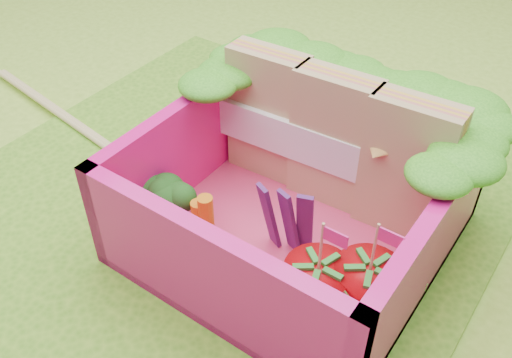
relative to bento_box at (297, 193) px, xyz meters
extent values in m
plane|color=#81B132|center=(-0.45, 0.05, -0.31)|extent=(14.00, 14.00, 0.00)
cube|color=#569922|center=(-0.45, 0.05, -0.29)|extent=(2.60, 2.60, 0.03)
cube|color=#DE386A|center=(0.00, 0.00, -0.25)|extent=(1.30, 1.30, 0.05)
cube|color=#F31487|center=(0.00, 0.61, 0.00)|extent=(1.30, 0.07, 0.55)
cube|color=#F31487|center=(0.00, -0.61, 0.00)|extent=(1.30, 0.07, 0.55)
cube|color=#F31487|center=(-0.61, 0.00, 0.00)|extent=(0.07, 1.30, 0.55)
cube|color=#F31487|center=(0.61, 0.00, 0.00)|extent=(0.07, 1.30, 0.55)
ellipsoid|color=#2B8317|center=(-0.50, 0.58, 0.33)|extent=(0.30, 0.30, 0.11)
ellipsoid|color=#2B8317|center=(-0.39, 0.58, 0.33)|extent=(0.30, 0.30, 0.11)
ellipsoid|color=#2B8317|center=(-0.28, 0.58, 0.33)|extent=(0.30, 0.30, 0.11)
ellipsoid|color=#2B8317|center=(-0.17, 0.58, 0.33)|extent=(0.30, 0.30, 0.11)
ellipsoid|color=#2B8317|center=(-0.06, 0.58, 0.33)|extent=(0.30, 0.30, 0.11)
ellipsoid|color=#2B8317|center=(0.06, 0.58, 0.33)|extent=(0.30, 0.30, 0.11)
ellipsoid|color=#2B8317|center=(0.17, 0.58, 0.33)|extent=(0.30, 0.30, 0.11)
ellipsoid|color=#2B8317|center=(0.28, 0.58, 0.33)|extent=(0.30, 0.30, 0.11)
ellipsoid|color=#2B8317|center=(0.39, 0.58, 0.33)|extent=(0.30, 0.30, 0.11)
ellipsoid|color=#2B8317|center=(0.50, 0.58, 0.33)|extent=(0.30, 0.30, 0.11)
ellipsoid|color=#2B8317|center=(-0.58, 0.10, 0.33)|extent=(0.27, 0.27, 0.10)
ellipsoid|color=#2B8317|center=(-0.58, 0.24, 0.33)|extent=(0.27, 0.27, 0.10)
ellipsoid|color=#2B8317|center=(-0.58, 0.38, 0.33)|extent=(0.27, 0.27, 0.10)
ellipsoid|color=#2B8317|center=(-0.58, 0.52, 0.33)|extent=(0.27, 0.27, 0.10)
ellipsoid|color=#2B8317|center=(0.58, 0.10, 0.33)|extent=(0.27, 0.27, 0.10)
ellipsoid|color=#2B8317|center=(0.58, 0.24, 0.33)|extent=(0.27, 0.27, 0.10)
ellipsoid|color=#2B8317|center=(0.58, 0.38, 0.33)|extent=(0.27, 0.27, 0.10)
ellipsoid|color=#2B8317|center=(0.58, 0.52, 0.33)|extent=(0.27, 0.27, 0.10)
cube|color=tan|center=(-0.37, 0.31, 0.12)|extent=(0.39, 0.17, 0.68)
cube|color=tan|center=(0.00, 0.31, 0.12)|extent=(0.39, 0.17, 0.68)
cube|color=tan|center=(0.37, 0.31, 0.12)|extent=(0.39, 0.17, 0.68)
cube|color=white|center=(0.00, 0.31, 0.08)|extent=(1.24, 0.24, 0.20)
cylinder|color=#6CA650|center=(-0.50, -0.33, -0.16)|extent=(0.12, 0.12, 0.13)
ellipsoid|color=#144C19|center=(-0.50, -0.33, -0.03)|extent=(0.33, 0.33, 0.12)
cylinder|color=orange|center=(-0.32, -0.31, -0.11)|extent=(0.07, 0.07, 0.23)
cylinder|color=orange|center=(-0.28, -0.31, -0.08)|extent=(0.07, 0.07, 0.28)
cube|color=#51195A|center=(-0.04, -0.16, -0.04)|extent=(0.07, 0.05, 0.38)
cube|color=#51195A|center=(0.05, -0.14, -0.04)|extent=(0.07, 0.04, 0.38)
cube|color=#51195A|center=(0.11, -0.11, -0.04)|extent=(0.07, 0.04, 0.38)
cone|color=red|center=(0.32, -0.36, -0.09)|extent=(0.27, 0.27, 0.27)
cylinder|color=tan|center=(0.32, -0.36, 0.17)|extent=(0.01, 0.01, 0.24)
cube|color=#F02888|center=(0.37, -0.36, 0.25)|extent=(0.10, 0.01, 0.06)
cone|color=red|center=(0.48, -0.25, -0.09)|extent=(0.27, 0.27, 0.27)
cylinder|color=tan|center=(0.48, -0.25, 0.17)|extent=(0.01, 0.01, 0.24)
cube|color=#F02888|center=(0.53, -0.25, 0.25)|extent=(0.10, 0.01, 0.06)
cube|color=#52B137|center=(0.50, -0.05, -0.20)|extent=(0.30, 0.24, 0.05)
cube|color=#52B137|center=(0.50, -0.27, -0.20)|extent=(0.30, 0.25, 0.05)
cube|color=#52B137|center=(0.14, -0.36, -0.20)|extent=(0.30, 0.24, 0.05)
cube|color=#D7BE76|center=(-1.39, -0.02, -0.26)|extent=(2.20, 0.34, 0.04)
cube|color=#D7BE76|center=(-1.34, -0.01, -0.26)|extent=(2.20, 0.34, 0.04)
camera|label=1|loc=(0.95, -1.66, 1.70)|focal=40.00mm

